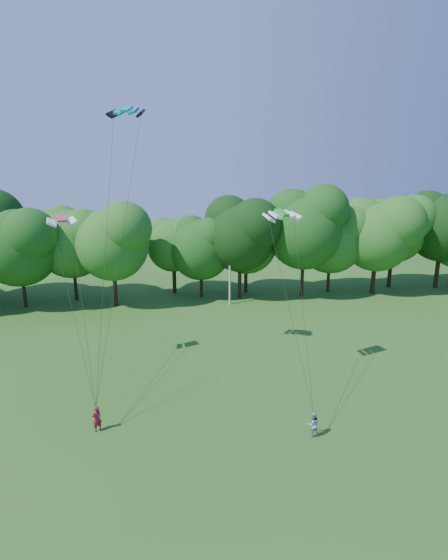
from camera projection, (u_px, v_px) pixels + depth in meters
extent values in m
cylinder|color=#B9B8AF|center=(230.00, 268.00, 47.80)|extent=(0.21, 0.21, 8.42)
cube|color=#B9B8AF|center=(230.00, 231.00, 46.78)|extent=(1.62, 0.62, 0.08)
imported|color=maroon|center=(97.00, 419.00, 25.42)|extent=(0.69, 0.65, 1.58)
imported|color=#8BA7C1|center=(313.00, 424.00, 24.93)|extent=(0.81, 0.67, 1.52)
cube|color=#059E99|center=(127.00, 109.00, 28.66)|extent=(2.62, 1.85, 0.53)
cube|color=green|center=(282.00, 213.00, 29.05)|extent=(2.75, 1.88, 0.46)
cube|color=#C73770|center=(61.00, 218.00, 30.54)|extent=(2.17, 1.55, 0.45)
cylinder|color=black|center=(240.00, 280.00, 50.71)|extent=(0.44, 0.44, 4.29)
ellipsoid|color=black|center=(240.00, 232.00, 49.27)|extent=(8.58, 8.58, 9.36)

